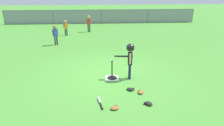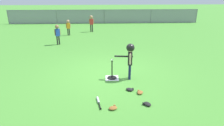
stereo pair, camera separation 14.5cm
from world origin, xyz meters
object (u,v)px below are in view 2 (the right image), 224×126
baseball_on_tee (112,60)px  fielder_deep_center (91,21)px  fielder_near_right (68,25)px  batter_child (130,54)px  glove_outfield_drop (113,108)px  fielder_deep_left (57,32)px  glove_by_plate (140,92)px  batting_tee (112,76)px  glove_near_bats (130,89)px  glove_tossed_aside (147,104)px  spare_bat_silver (98,101)px

baseball_on_tee → fielder_deep_center: 7.70m
baseball_on_tee → fielder_near_right: fielder_near_right is taller
batter_child → glove_outfield_drop: size_ratio=4.72×
batter_child → fielder_deep_center: size_ratio=1.10×
fielder_deep_left → glove_by_plate: size_ratio=3.97×
batter_child → glove_outfield_drop: (-0.64, -1.78, -0.84)m
batting_tee → fielder_near_right: bearing=110.6°
fielder_deep_center → glove_near_bats: 8.69m
glove_by_plate → glove_outfield_drop: (-0.82, -0.76, 0.00)m
baseball_on_tee → glove_near_bats: size_ratio=0.27×
fielder_near_right → glove_tossed_aside: size_ratio=3.63×
fielder_near_right → glove_near_bats: 8.06m
spare_bat_silver → glove_tossed_aside: glove_tossed_aside is taller
fielder_deep_left → spare_bat_silver: (2.25, -5.88, -0.66)m
batting_tee → fielder_deep_center: 7.73m
fielder_deep_left → spare_bat_silver: 6.33m
fielder_deep_center → glove_near_bats: fielder_deep_center is taller
batter_child → glove_outfield_drop: bearing=-109.7°
fielder_deep_left → glove_by_plate: bearing=-57.7°
batter_child → fielder_deep_center: bearing=102.0°
spare_bat_silver → batting_tee: bearing=73.8°
spare_bat_silver → glove_outfield_drop: (0.38, -0.35, 0.01)m
fielder_deep_center → batting_tee: bearing=-82.1°
fielder_deep_left → glove_outfield_drop: size_ratio=4.13×
batting_tee → glove_outfield_drop: 1.85m
fielder_near_right → glove_near_bats: (2.96, -7.48, -0.60)m
batter_child → fielder_near_right: batter_child is taller
baseball_on_tee → glove_outfield_drop: bearing=-91.8°
spare_bat_silver → fielder_deep_center: bearing=93.9°
glove_by_plate → glove_outfield_drop: size_ratio=1.04×
batting_tee → baseball_on_tee: bearing=-90.0°
fielder_deep_left → spare_bat_silver: bearing=-69.1°
batting_tee → glove_by_plate: bearing=-55.0°
spare_bat_silver → glove_by_plate: 1.27m
fielder_deep_center → glove_near_bats: bearing=-79.7°
batter_child → glove_by_plate: batter_child is taller
fielder_deep_left → glove_by_plate: fielder_deep_left is taller
baseball_on_tee → glove_tossed_aside: bearing=-63.7°
glove_outfield_drop → fielder_deep_center: bearing=96.0°
spare_bat_silver → glove_by_plate: bearing=19.0°
glove_near_bats → spare_bat_silver: bearing=-146.7°
batter_child → glove_by_plate: (0.18, -1.02, -0.84)m
batter_child → fielder_deep_left: (-3.26, 4.44, -0.18)m
baseball_on_tee → fielder_near_right: 7.03m
batting_tee → glove_near_bats: 1.02m
batter_child → glove_tossed_aside: size_ratio=4.50×
fielder_deep_left → glove_outfield_drop: 6.79m
fielder_deep_center → glove_by_plate: bearing=-78.2°
batting_tee → batter_child: bearing=-6.7°
batting_tee → glove_tossed_aside: 1.91m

